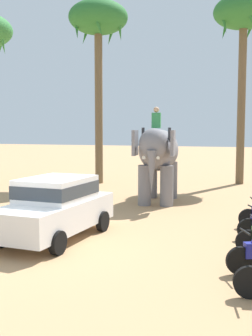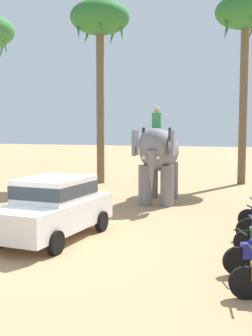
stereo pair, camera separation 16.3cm
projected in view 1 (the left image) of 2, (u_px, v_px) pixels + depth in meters
name	position (u px, v px, depth m)	size (l,w,h in m)	color
ground_plane	(36.00, 243.00, 11.24)	(120.00, 120.00, 0.00)	tan
car_sedan_foreground	(56.00, 206.00, 11.66)	(2.12, 4.22, 1.70)	white
elephant_with_mahout	(158.00, 154.00, 17.19)	(1.93, 3.95, 3.88)	slate
palm_tree_behind_elephant	(98.00, 24.00, 22.74)	(3.20, 3.20, 9.89)	brown
palm_tree_near_hut	(244.00, 19.00, 22.38)	(3.20, 3.20, 10.09)	brown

